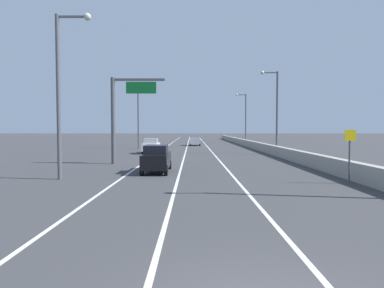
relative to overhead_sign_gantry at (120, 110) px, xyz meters
The scene contains 14 objects.
ground_plane 41.03m from the overhead_sign_gantry, 79.74° to the left, with size 320.00×320.00×0.00m, color #38383A.
lane_stripe_left 31.52m from the overhead_sign_gantry, 86.77° to the left, with size 0.16×130.00×0.00m, color silver.
lane_stripe_center 31.90m from the overhead_sign_gantry, 80.41° to the left, with size 0.16×130.00×0.00m, color silver.
lane_stripe_right 32.66m from the overhead_sign_gantry, 74.28° to the left, with size 0.16×130.00×0.00m, color silver.
jersey_barrier_right 22.90m from the overhead_sign_gantry, 45.68° to the left, with size 0.60×120.00×1.10m, color #9E998E.
overhead_sign_gantry is the anchor object (origin of this frame).
speed_advisory_sign 18.52m from the overhead_sign_gantry, 35.78° to the right, with size 0.60×0.11×3.00m.
lamp_post_right_second 19.30m from the overhead_sign_gantry, 34.08° to the left, with size 2.14×0.44×9.91m.
lamp_post_right_third 40.10m from the overhead_sign_gantry, 65.90° to the left, with size 2.14×0.44×9.91m.
lamp_post_left_near 9.19m from the overhead_sign_gantry, 100.29° to the right, with size 2.14×0.44×9.91m.
lamp_post_left_mid 22.05m from the overhead_sign_gantry, 94.66° to the left, with size 2.14×0.44×9.91m.
car_silver_0 33.20m from the overhead_sign_gantry, 78.34° to the left, with size 1.95×4.07×1.97m.
car_white_1 13.32m from the overhead_sign_gantry, 85.46° to the left, with size 1.89×4.56×1.87m.
car_black_2 7.67m from the overhead_sign_gantry, 57.18° to the right, with size 1.81×4.56×1.93m.
Camera 1 is at (-1.14, -5.30, 3.05)m, focal length 31.45 mm.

